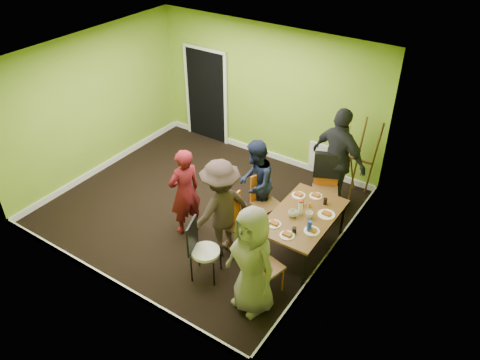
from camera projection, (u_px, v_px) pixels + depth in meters
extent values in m
plane|color=black|center=(201.00, 207.00, 8.54)|extent=(5.00, 5.00, 0.00)
cube|color=#7BAA2B|center=(267.00, 94.00, 9.31)|extent=(5.00, 0.04, 2.80)
cube|color=#7BAA2B|center=(93.00, 209.00, 6.21)|extent=(5.00, 0.04, 2.80)
cube|color=#7BAA2B|center=(94.00, 105.00, 8.90)|extent=(0.04, 4.50, 2.80)
cube|color=#7BAA2B|center=(337.00, 188.00, 6.62)|extent=(0.04, 4.50, 2.80)
cube|color=white|center=(193.00, 58.00, 6.98)|extent=(5.00, 4.50, 0.04)
cube|color=black|center=(207.00, 96.00, 10.19)|extent=(1.00, 0.05, 2.04)
cube|color=white|center=(321.00, 157.00, 9.26)|extent=(0.50, 0.04, 0.55)
cylinder|color=black|center=(258.00, 250.00, 7.08)|extent=(0.04, 0.04, 0.71)
cylinder|color=black|center=(304.00, 271.00, 6.72)|extent=(0.04, 0.04, 0.71)
cylinder|color=black|center=(300.00, 205.00, 8.03)|extent=(0.04, 0.04, 0.71)
cylinder|color=black|center=(342.00, 220.00, 7.67)|extent=(0.04, 0.04, 0.71)
cube|color=brown|center=(304.00, 216.00, 7.16)|extent=(0.90, 1.50, 0.04)
cylinder|color=orange|center=(267.00, 206.00, 8.19)|extent=(0.03, 0.03, 0.46)
cylinder|color=orange|center=(252.00, 214.00, 8.02)|extent=(0.03, 0.03, 0.46)
cylinder|color=orange|center=(280.00, 216.00, 7.96)|extent=(0.03, 0.03, 0.46)
cylinder|color=orange|center=(265.00, 224.00, 7.79)|extent=(0.03, 0.03, 0.46)
cube|color=brown|center=(267.00, 204.00, 7.86)|extent=(0.52, 0.52, 0.04)
cube|color=orange|center=(260.00, 186.00, 7.84)|extent=(0.16, 0.37, 0.51)
cylinder|color=orange|center=(240.00, 228.00, 7.70)|extent=(0.03, 0.03, 0.46)
cylinder|color=orange|center=(229.00, 240.00, 7.46)|extent=(0.03, 0.03, 0.46)
cylinder|color=orange|center=(258.00, 236.00, 7.55)|extent=(0.03, 0.03, 0.46)
cylinder|color=orange|center=(247.00, 248.00, 7.31)|extent=(0.03, 0.03, 0.46)
cube|color=brown|center=(244.00, 227.00, 7.38)|extent=(0.42, 0.42, 0.04)
cube|color=orange|center=(233.00, 209.00, 7.31)|extent=(0.04, 0.39, 0.51)
cylinder|color=orange|center=(334.00, 199.00, 8.35)|extent=(0.03, 0.03, 0.50)
cylinder|color=orange|center=(313.00, 197.00, 8.40)|extent=(0.03, 0.03, 0.50)
cylinder|color=orange|center=(334.00, 211.00, 8.04)|extent=(0.03, 0.03, 0.50)
cylinder|color=orange|center=(312.00, 209.00, 8.09)|extent=(0.03, 0.03, 0.50)
cube|color=brown|center=(325.00, 192.00, 8.08)|extent=(0.58, 0.58, 0.04)
cube|color=orange|center=(327.00, 172.00, 8.08)|extent=(0.40, 0.20, 0.55)
cylinder|color=orange|center=(249.00, 278.00, 6.77)|extent=(0.03, 0.03, 0.46)
cylinder|color=orange|center=(266.00, 292.00, 6.56)|extent=(0.03, 0.03, 0.46)
cylinder|color=orange|center=(266.00, 267.00, 6.96)|extent=(0.03, 0.03, 0.46)
cylinder|color=orange|center=(283.00, 279.00, 6.75)|extent=(0.03, 0.03, 0.46)
cube|color=brown|center=(266.00, 267.00, 6.63)|extent=(0.49, 0.49, 0.04)
cube|color=orange|center=(257.00, 260.00, 6.37)|extent=(0.38, 0.12, 0.51)
cylinder|color=black|center=(199.00, 254.00, 7.19)|extent=(0.03, 0.03, 0.46)
cylinder|color=black|center=(191.00, 270.00, 6.91)|extent=(0.03, 0.03, 0.46)
cylinder|color=black|center=(221.00, 258.00, 7.12)|extent=(0.03, 0.03, 0.46)
cylinder|color=black|center=(214.00, 274.00, 6.84)|extent=(0.03, 0.03, 0.46)
cylinder|color=white|center=(206.00, 252.00, 6.88)|extent=(0.43, 0.43, 0.05)
cube|color=black|center=(192.00, 236.00, 6.77)|extent=(0.15, 0.38, 0.51)
cylinder|color=brown|center=(350.00, 153.00, 8.50)|extent=(0.24, 0.40, 1.69)
cylinder|color=brown|center=(374.00, 160.00, 8.30)|extent=(0.24, 0.40, 1.69)
cylinder|color=brown|center=(357.00, 163.00, 8.23)|extent=(0.04, 0.39, 1.65)
cube|color=brown|center=(360.00, 160.00, 8.39)|extent=(0.46, 0.04, 0.04)
cylinder|color=white|center=(299.00, 195.00, 7.57)|extent=(0.22, 0.22, 0.01)
cylinder|color=white|center=(274.00, 224.00, 6.96)|extent=(0.21, 0.21, 0.01)
cylinder|color=white|center=(316.00, 196.00, 7.55)|extent=(0.21, 0.21, 0.01)
cylinder|color=white|center=(287.00, 235.00, 6.75)|extent=(0.22, 0.22, 0.01)
cylinder|color=white|center=(326.00, 215.00, 7.15)|extent=(0.27, 0.27, 0.01)
cylinder|color=white|center=(312.00, 231.00, 6.83)|extent=(0.24, 0.24, 0.01)
cylinder|color=white|center=(300.00, 208.00, 7.12)|extent=(0.07, 0.07, 0.22)
cylinder|color=#1732B2|center=(309.00, 226.00, 6.79)|extent=(0.07, 0.07, 0.18)
cylinder|color=orange|center=(310.00, 205.00, 7.31)|extent=(0.04, 0.04, 0.07)
cylinder|color=black|center=(302.00, 203.00, 7.32)|extent=(0.06, 0.06, 0.10)
cylinder|color=black|center=(325.00, 201.00, 7.36)|extent=(0.06, 0.06, 0.11)
cylinder|color=black|center=(294.00, 230.00, 6.79)|extent=(0.07, 0.07, 0.08)
imported|color=white|center=(293.00, 214.00, 7.10)|extent=(0.13, 0.13, 0.10)
imported|color=white|center=(309.00, 215.00, 7.07)|extent=(0.11, 0.11, 0.11)
imported|color=#5A0F15|center=(185.00, 192.00, 7.60)|extent=(0.54, 0.66, 1.57)
imported|color=black|center=(255.00, 183.00, 7.84)|extent=(0.83, 0.92, 1.54)
imported|color=#312320|center=(221.00, 209.00, 7.15)|extent=(0.94, 1.22, 1.67)
imported|color=black|center=(338.00, 160.00, 8.10)|extent=(1.21, 0.77, 1.91)
imported|color=gray|center=(252.00, 261.00, 6.19)|extent=(0.93, 0.73, 1.68)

